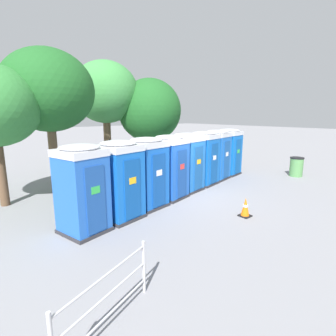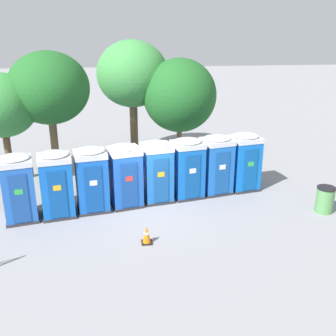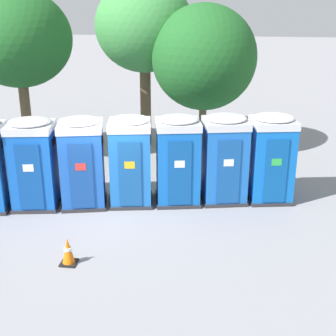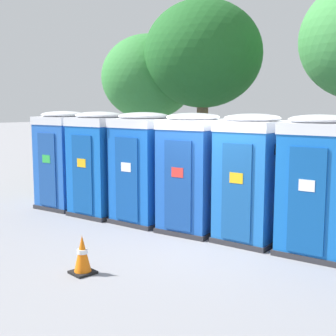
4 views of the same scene
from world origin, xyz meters
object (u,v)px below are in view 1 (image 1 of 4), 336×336
at_px(portapotty_3, 170,167).
at_px(event_barrier, 108,297).
at_px(portapotty_6, 216,154).
at_px(trash_can, 296,167).
at_px(portapotty_0, 82,189).
at_px(portapotty_5, 204,158).
at_px(street_tree_0, 105,93).
at_px(portapotty_2, 147,172).
at_px(traffic_cone, 245,207).
at_px(portapotty_7, 228,152).
at_px(street_tree_3, 150,111).
at_px(street_tree_2, 48,91).
at_px(portapotty_1, 120,180).
at_px(portapotty_4, 187,162).

bearing_deg(portapotty_3, event_barrier, -138.98).
distance_m(portapotty_6, trash_can, 4.56).
relative_size(portapotty_0, portapotty_5, 1.00).
relative_size(portapotty_5, street_tree_0, 0.40).
bearing_deg(portapotty_2, event_barrier, -132.20).
distance_m(portapotty_5, traffic_cone, 4.33).
distance_m(portapotty_0, portapotty_5, 6.68).
distance_m(portapotty_6, portapotty_7, 1.34).
xyz_separation_m(portapotty_7, street_tree_0, (-4.58, 5.30, 3.22)).
xyz_separation_m(portapotty_7, street_tree_3, (-2.22, 4.27, 2.24)).
bearing_deg(portapotty_7, street_tree_3, 117.49).
bearing_deg(portapotty_7, street_tree_2, 162.37).
bearing_deg(street_tree_3, portapotty_3, -119.32).
xyz_separation_m(street_tree_0, street_tree_3, (2.36, -1.03, -0.98)).
bearing_deg(trash_can, portapotty_1, 174.14).
relative_size(portapotty_2, portapotty_3, 1.00).
bearing_deg(traffic_cone, street_tree_0, 89.64).
bearing_deg(trash_can, event_barrier, -167.72).
bearing_deg(street_tree_0, portapotty_6, -59.46).
relative_size(portapotty_0, event_barrier, 1.32).
distance_m(portapotty_3, portapotty_6, 4.01).
bearing_deg(portapotty_1, portapotty_6, 12.42).
distance_m(portapotty_4, street_tree_2, 6.42).
relative_size(portapotty_2, traffic_cone, 3.97).
xyz_separation_m(street_tree_2, traffic_cone, (3.83, -6.91, -3.92)).
bearing_deg(portapotty_5, street_tree_3, 85.28).
distance_m(portapotty_3, event_barrier, 6.76).
bearing_deg(portapotty_3, trash_can, -12.08).
xyz_separation_m(portapotty_5, trash_can, (5.05, -2.20, -0.76)).
xyz_separation_m(portapotty_0, street_tree_3, (6.93, 6.15, 2.24)).
xyz_separation_m(portapotty_1, event_barrier, (-2.47, -3.83, -0.72)).
relative_size(street_tree_3, traffic_cone, 8.47).
bearing_deg(trash_can, street_tree_0, 131.16).
bearing_deg(portapotty_7, street_tree_0, 130.81).
bearing_deg(portapotty_4, portapotty_6, 11.50).
height_order(portapotty_2, street_tree_3, street_tree_3).
xyz_separation_m(portapotty_0, street_tree_0, (4.57, 7.18, 3.22)).
height_order(portapotty_7, trash_can, portapotty_7).
relative_size(portapotty_5, traffic_cone, 3.97).
xyz_separation_m(portapotty_1, trash_can, (10.27, -1.05, -0.76)).
relative_size(portapotty_7, street_tree_3, 0.47).
distance_m(street_tree_2, street_tree_3, 6.48).
relative_size(portapotty_0, portapotty_6, 1.00).
distance_m(portapotty_5, event_barrier, 9.18).
relative_size(portapotty_4, portapotty_5, 1.00).
height_order(portapotty_2, street_tree_2, street_tree_2).
distance_m(portapotty_2, street_tree_3, 7.43).
distance_m(portapotty_2, portapotty_7, 6.68).
bearing_deg(street_tree_0, street_tree_3, -23.61).
xyz_separation_m(portapotty_2, event_barrier, (-3.76, -4.15, -0.72)).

